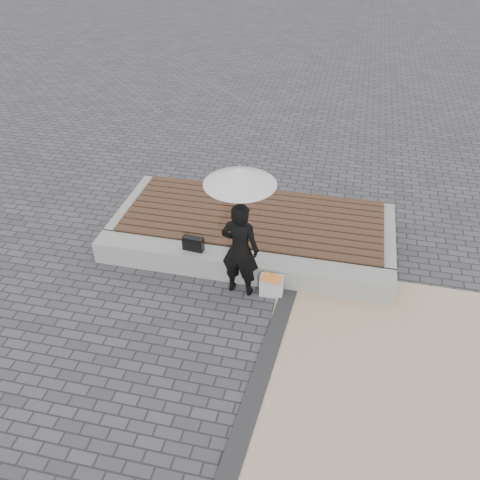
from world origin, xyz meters
name	(u,v)px	position (x,y,z in m)	size (l,w,h in m)	color
ground	(214,345)	(0.00, 0.00, 0.00)	(80.00, 80.00, 0.00)	#47474B
terrazzo_zone	(454,418)	(3.20, -0.50, 0.01)	(5.00, 5.00, 0.02)	#CCB38D
edging_band	(259,382)	(0.75, -0.50, 0.02)	(0.25, 5.20, 0.04)	#2C2C2E
seating_ledge	(239,266)	(0.00, 1.60, 0.20)	(5.00, 0.45, 0.40)	#9A9A95
timber_platform	(254,226)	(0.00, 2.80, 0.20)	(5.00, 2.00, 0.40)	#A4A49F
timber_decking	(254,216)	(0.00, 2.80, 0.42)	(4.60, 2.00, 0.04)	#513925
woman	(240,250)	(0.10, 1.23, 0.82)	(0.60, 0.39, 1.64)	black
parasol	(240,176)	(0.10, 1.23, 2.09)	(1.03, 1.03, 1.32)	#A3A3A8
handbag	(193,244)	(-0.78, 1.60, 0.52)	(0.35, 0.12, 0.25)	black
canvas_tote	(272,286)	(0.61, 1.23, 0.19)	(0.37, 0.15, 0.39)	silver
magazine	(271,278)	(0.61, 1.18, 0.39)	(0.31, 0.22, 0.01)	#DB4425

